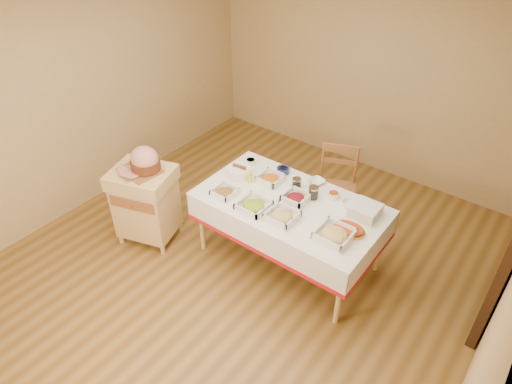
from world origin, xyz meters
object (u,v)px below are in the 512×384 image
butcher_cart (146,201)px  bread_basket (239,171)px  dining_chair (336,187)px  brass_platter (349,229)px  ham_on_board (144,161)px  dining_table (289,215)px  plate_stack (365,210)px  preserve_jar_right (313,193)px  preserve_jar_left (297,184)px  mustard_bottle (250,177)px

butcher_cart → bread_basket: butcher_cart is taller
dining_chair → brass_platter: dining_chair is taller
dining_chair → ham_on_board: 2.09m
dining_table → dining_chair: (0.08, 0.82, -0.10)m
plate_stack → dining_chair: bearing=136.1°
preserve_jar_right → dining_chair: bearing=96.0°
dining_chair → plate_stack: size_ratio=3.75×
butcher_cart → preserve_jar_right: bearing=27.6°
ham_on_board → preserve_jar_right: ham_on_board is taller
dining_table → dining_chair: bearing=84.7°
butcher_cart → preserve_jar_left: 1.63m
mustard_bottle → dining_table: bearing=-2.9°
ham_on_board → preserve_jar_right: (1.52, 0.78, -0.18)m
dining_table → butcher_cart: bearing=-156.2°
dining_chair → plate_stack: bearing=-43.9°
dining_table → dining_chair: 0.83m
dining_table → butcher_cart: size_ratio=2.07×
preserve_jar_left → bread_basket: bearing=-165.0°
brass_platter → preserve_jar_left: bearing=160.1°
preserve_jar_left → mustard_bottle: (-0.44, -0.20, 0.02)m
preserve_jar_right → brass_platter: (0.51, -0.23, -0.04)m
dining_table → bread_basket: bearing=174.7°
plate_stack → brass_platter: bearing=-92.3°
ham_on_board → butcher_cart: bearing=-141.9°
dining_chair → preserve_jar_right: size_ratio=7.40×
preserve_jar_left → butcher_cart: bearing=-147.6°
preserve_jar_left → dining_table: bearing=-71.5°
butcher_cart → mustard_bottle: size_ratio=5.58×
dining_table → ham_on_board: bearing=-156.7°
plate_stack → butcher_cart: bearing=-157.1°
mustard_bottle → bread_basket: (-0.16, 0.04, -0.02)m
dining_table → dining_chair: size_ratio=1.90×
butcher_cart → preserve_jar_left: size_ratio=7.40×
butcher_cart → dining_chair: 2.09m
ham_on_board → mustard_bottle: bearing=35.9°
dining_table → butcher_cart: (-1.42, -0.63, -0.10)m
dining_chair → plate_stack: dining_chair is taller
dining_chair → ham_on_board: bearing=-135.8°
dining_table → preserve_jar_right: bearing=53.0°
dining_table → brass_platter: bearing=-3.3°
preserve_jar_left → preserve_jar_right: bearing=-9.6°
dining_chair → mustard_bottle: 1.05m
brass_platter → dining_chair: bearing=123.9°
ham_on_board → preserve_jar_right: 1.72m
dining_table → butcher_cart: 1.56m
preserve_jar_right → mustard_bottle: 0.68m
dining_chair → preserve_jar_right: bearing=-84.0°
dining_chair → preserve_jar_right: 0.71m
butcher_cart → mustard_bottle: bearing=36.0°
ham_on_board → brass_platter: ham_on_board is taller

